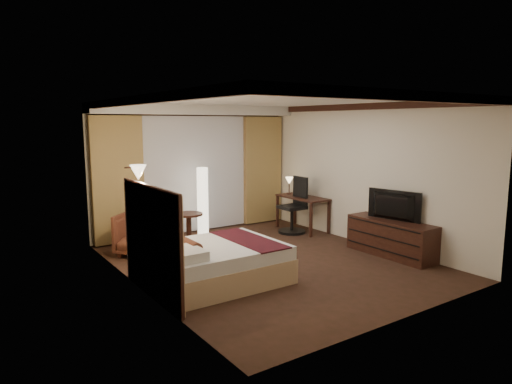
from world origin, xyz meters
TOP-DOWN VIEW (x-y plane):
  - floor at (0.00, 0.00)m, footprint 4.50×5.50m
  - ceiling at (0.00, 0.00)m, footprint 4.50×5.50m
  - back_wall at (0.00, 2.75)m, footprint 4.50×0.02m
  - left_wall at (-2.25, 0.00)m, footprint 0.02×5.50m
  - right_wall at (2.25, 0.00)m, footprint 0.02×5.50m
  - crown_molding at (0.00, 0.00)m, footprint 4.50×5.50m
  - soffit at (0.00, 2.50)m, footprint 4.50×0.50m
  - curtain_sheer at (0.00, 2.67)m, footprint 2.48×0.04m
  - curtain_left_drape at (-1.70, 2.61)m, footprint 1.00×0.14m
  - curtain_right_drape at (1.70, 2.61)m, footprint 1.00×0.14m
  - wall_sconce at (-2.09, 0.41)m, footprint 0.24×0.24m
  - bed at (-1.23, -0.34)m, footprint 1.92×1.50m
  - headboard at (-2.20, -0.34)m, footprint 0.12×1.80m
  - armchair at (-1.58, 1.64)m, footprint 1.12×1.12m
  - side_table at (-0.58, 1.87)m, footprint 0.54×0.54m
  - floor_lamp at (-0.09, 2.21)m, footprint 0.31×0.31m
  - desk at (1.95, 1.45)m, footprint 0.55×1.24m
  - desk_lamp at (1.95, 1.92)m, footprint 0.18×0.18m
  - office_chair at (1.62, 1.40)m, footprint 0.59×0.59m
  - dresser at (2.00, -0.92)m, footprint 0.50×1.64m
  - television at (1.97, -0.92)m, footprint 0.75×1.08m

SIDE VIEW (x-z plane):
  - floor at x=0.00m, z-range -0.01..0.01m
  - bed at x=-1.23m, z-range 0.00..0.56m
  - side_table at x=-0.58m, z-range 0.00..0.60m
  - dresser at x=2.00m, z-range 0.00..0.64m
  - desk at x=1.95m, z-range 0.00..0.75m
  - armchair at x=-1.58m, z-range 0.00..0.84m
  - office_chair at x=1.62m, z-range 0.00..1.21m
  - floor_lamp at x=-0.09m, z-range 0.00..1.45m
  - headboard at x=-2.20m, z-range 0.00..1.50m
  - desk_lamp at x=1.95m, z-range 0.75..1.09m
  - television at x=1.97m, z-range 0.86..0.99m
  - curtain_sheer at x=0.00m, z-range 0.02..2.48m
  - curtain_left_drape at x=-1.70m, z-range 0.02..2.48m
  - curtain_right_drape at x=1.70m, z-range 0.02..2.48m
  - back_wall at x=0.00m, z-range 0.00..2.70m
  - left_wall at x=-2.25m, z-range 0.00..2.70m
  - right_wall at x=2.25m, z-range 0.00..2.70m
  - wall_sconce at x=-2.09m, z-range 1.50..1.74m
  - soffit at x=0.00m, z-range 2.50..2.70m
  - crown_molding at x=0.00m, z-range 2.58..2.70m
  - ceiling at x=0.00m, z-range 2.70..2.71m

